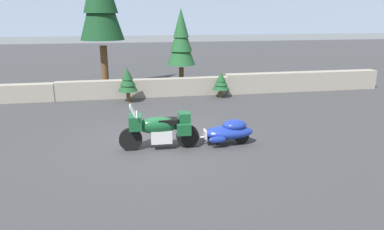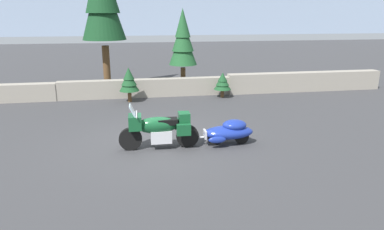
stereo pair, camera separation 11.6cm
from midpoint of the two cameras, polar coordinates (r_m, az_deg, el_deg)
ground_plane at (r=10.76m, az=-6.11°, el=-4.58°), size 80.00×80.00×0.00m
stone_guard_wall at (r=16.79m, az=-5.54°, el=4.48°), size 24.00×0.62×0.96m
touring_motorcycle at (r=10.16m, az=-5.67°, el=-2.12°), size 2.31×0.77×1.33m
car_shaped_trailer at (r=10.55m, az=5.65°, el=-2.62°), size 2.21×0.79×0.76m
pine_tree_secondary at (r=17.77m, az=-1.97°, el=12.04°), size 1.40×1.40×4.07m
pine_sapling_near at (r=16.52m, az=4.52°, el=5.36°), size 0.80×0.80×1.17m
pine_sapling_farther at (r=15.79m, az=-10.60°, el=5.48°), size 0.88×0.88×1.54m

